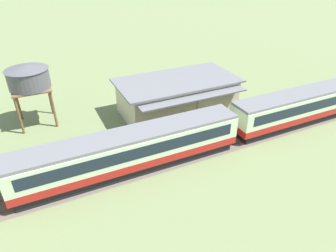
{
  "coord_description": "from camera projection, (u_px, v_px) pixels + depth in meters",
  "views": [
    {
      "loc": [
        -28.87,
        -22.11,
        18.28
      ],
      "look_at": [
        -16.91,
        3.07,
        1.9
      ],
      "focal_mm": 32.0,
      "sensor_mm": 36.0,
      "label": 1
    }
  ],
  "objects": [
    {
      "name": "ground_plane",
      "position": [
        301.0,
        121.0,
        37.16
      ],
      "size": [
        600.0,
        600.0,
        0.0
      ],
      "primitive_type": "plane",
      "color": "#707F51"
    },
    {
      "name": "passenger_train",
      "position": [
        134.0,
        149.0,
        27.94
      ],
      "size": [
        113.68,
        3.22,
        4.09
      ],
      "color": "#AD1E19",
      "rests_on": "ground_plane"
    },
    {
      "name": "railway_track",
      "position": [
        126.0,
        171.0,
        28.71
      ],
      "size": [
        180.86,
        3.6,
        0.04
      ],
      "color": "#665B51",
      "rests_on": "ground_plane"
    },
    {
      "name": "station_building",
      "position": [
        177.0,
        96.0,
        38.24
      ],
      "size": [
        15.09,
        9.26,
        4.44
      ],
      "color": "beige",
      "rests_on": "ground_plane"
    },
    {
      "name": "water_tower",
      "position": [
        28.0,
        77.0,
        33.81
      ],
      "size": [
        4.8,
        4.8,
        7.36
      ],
      "color": "brown",
      "rests_on": "ground_plane"
    }
  ]
}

